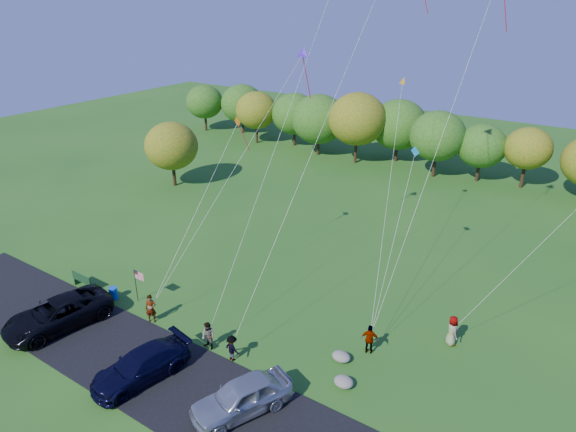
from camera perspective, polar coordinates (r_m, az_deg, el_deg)
name	(u,v)px	position (r m, az deg, el deg)	size (l,w,h in m)	color
ground	(220,342)	(32.02, -7.53, -13.74)	(140.00, 140.00, 0.00)	#245D1A
asphalt_lane	(172,380)	(29.86, -12.79, -17.37)	(44.00, 6.00, 0.06)	black
treeline	(431,136)	(59.56, 15.61, 8.59)	(77.43, 27.81, 8.19)	#382714
minivan_dark	(58,314)	(35.50, -24.22, -9.88)	(2.99, 6.49, 1.80)	black
minivan_navy	(141,366)	(29.85, -16.04, -15.70)	(2.25, 5.54, 1.61)	black
minivan_silver	(242,397)	(27.01, -5.19, -19.38)	(2.11, 5.24, 1.79)	#B0B5BC
flyer_a	(151,309)	(34.06, -15.00, -9.92)	(0.70, 0.46, 1.92)	#4C4C59
flyer_b	(208,336)	(31.13, -8.86, -13.04)	(0.86, 0.67, 1.77)	#4C4C59
flyer_c	(232,348)	(30.20, -6.23, -14.39)	(1.03, 0.59, 1.60)	#4C4C59
flyer_d	(370,339)	(30.82, 9.08, -13.38)	(1.09, 0.45, 1.86)	#4C4C59
flyer_e	(452,331)	(32.53, 17.77, -12.04)	(0.95, 0.62, 1.94)	#4C4C59
park_bench	(83,280)	(39.35, -21.84, -6.65)	(2.04, 0.51, 1.12)	#163C1C
trash_barrel	(113,293)	(37.41, -18.82, -8.13)	(0.57, 0.57, 0.85)	blue
flag_assembly	(138,279)	(35.78, -16.37, -6.70)	(0.91, 0.59, 2.45)	black
boulder_near	(341,357)	(30.44, 5.94, -15.27)	(1.10, 0.86, 0.55)	gray
boulder_far	(344,382)	(28.86, 6.20, -17.84)	(1.08, 0.90, 0.56)	slate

